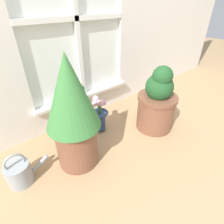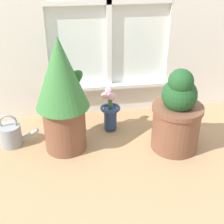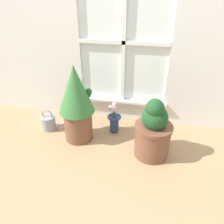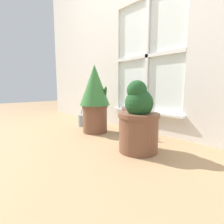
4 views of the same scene
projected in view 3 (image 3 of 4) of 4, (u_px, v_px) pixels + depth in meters
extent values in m
plane|color=tan|center=(109.00, 159.00, 1.85)|extent=(10.00, 10.00, 0.00)
cube|color=silver|center=(122.00, 108.00, 2.38)|extent=(0.86, 0.05, 0.23)
cube|color=white|center=(124.00, 42.00, 2.03)|extent=(0.86, 0.02, 1.17)
cube|color=white|center=(124.00, 43.00, 2.01)|extent=(0.04, 0.02, 1.17)
cube|color=white|center=(124.00, 43.00, 2.01)|extent=(0.86, 0.02, 0.04)
cube|color=white|center=(122.00, 101.00, 2.29)|extent=(0.92, 0.06, 0.02)
cylinder|color=brown|center=(78.00, 125.00, 2.04)|extent=(0.26, 0.26, 0.30)
cylinder|color=brown|center=(77.00, 112.00, 1.97)|extent=(0.28, 0.28, 0.03)
cylinder|color=#38281E|center=(77.00, 111.00, 1.97)|extent=(0.24, 0.24, 0.01)
cone|color=#387538|center=(75.00, 89.00, 1.85)|extent=(0.32, 0.32, 0.43)
ellipsoid|color=#387538|center=(85.00, 96.00, 1.98)|extent=(0.23, 0.13, 0.24)
cylinder|color=brown|center=(152.00, 140.00, 1.84)|extent=(0.30, 0.30, 0.30)
cylinder|color=brown|center=(154.00, 127.00, 1.77)|extent=(0.31, 0.31, 0.03)
cylinder|color=#38281E|center=(154.00, 126.00, 1.77)|extent=(0.27, 0.27, 0.01)
sphere|color=#1E4C23|center=(155.00, 118.00, 1.73)|extent=(0.21, 0.21, 0.21)
sphere|color=#1E4C23|center=(155.00, 108.00, 1.67)|extent=(0.15, 0.15, 0.15)
ellipsoid|color=#1E4C23|center=(163.00, 120.00, 1.72)|extent=(0.04, 0.11, 0.17)
sphere|color=navy|center=(115.00, 129.00, 2.22)|extent=(0.02, 0.02, 0.02)
sphere|color=navy|center=(111.00, 131.00, 2.18)|extent=(0.02, 0.02, 0.02)
sphere|color=navy|center=(117.00, 132.00, 2.17)|extent=(0.02, 0.02, 0.02)
cylinder|color=navy|center=(114.00, 124.00, 2.15)|extent=(0.09, 0.09, 0.15)
torus|color=navy|center=(114.00, 117.00, 2.11)|extent=(0.14, 0.14, 0.02)
cylinder|color=#386633|center=(114.00, 113.00, 2.09)|extent=(0.03, 0.03, 0.08)
sphere|color=#DB9EAD|center=(114.00, 109.00, 2.07)|extent=(0.05, 0.05, 0.05)
sphere|color=#DB9EAD|center=(115.00, 105.00, 2.09)|extent=(0.05, 0.05, 0.05)
sphere|color=#DB9EAD|center=(111.00, 108.00, 2.08)|extent=(0.05, 0.05, 0.05)
sphere|color=#DB9EAD|center=(114.00, 109.00, 2.02)|extent=(0.05, 0.05, 0.05)
cylinder|color=gray|center=(49.00, 123.00, 2.21)|extent=(0.14, 0.14, 0.14)
cylinder|color=gray|center=(60.00, 125.00, 2.19)|extent=(0.12, 0.03, 0.09)
torus|color=gray|center=(47.00, 115.00, 2.16)|extent=(0.11, 0.01, 0.11)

